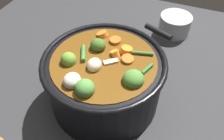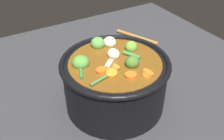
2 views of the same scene
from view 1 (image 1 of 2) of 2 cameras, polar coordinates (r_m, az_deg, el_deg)
name	(u,v)px [view 1 (image 1 of 2)]	position (r m, az deg, el deg)	size (l,w,h in m)	color
ground_plane	(105,98)	(0.61, -1.72, -7.02)	(1.10, 1.10, 0.00)	#2D2D30
cooking_pot	(104,79)	(0.55, -1.90, -2.35)	(0.28, 0.28, 0.16)	black
small_saucepan	(174,25)	(0.82, 15.11, 10.73)	(0.17, 0.14, 0.07)	#ADADB2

